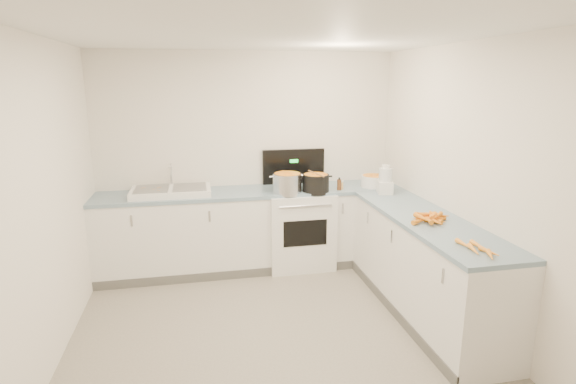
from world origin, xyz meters
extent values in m
cube|color=white|center=(0.00, 1.70, 0.45)|extent=(3.50, 0.60, 0.90)
cube|color=#7895AA|center=(0.00, 1.70, 0.92)|extent=(3.50, 0.62, 0.04)
cube|color=white|center=(1.45, 0.30, 0.45)|extent=(0.60, 2.20, 0.90)
cube|color=#7895AA|center=(1.45, 0.30, 0.92)|extent=(0.62, 2.20, 0.04)
cube|color=white|center=(0.55, 1.68, 0.45)|extent=(0.76, 0.65, 0.90)
cube|color=black|center=(0.55, 1.98, 1.15)|extent=(0.76, 0.05, 0.42)
cube|color=white|center=(-0.90, 1.70, 0.97)|extent=(0.86, 0.52, 0.07)
cube|color=slate|center=(-1.10, 1.70, 1.01)|extent=(0.36, 0.42, 0.01)
cube|color=slate|center=(-0.70, 1.70, 1.01)|extent=(0.36, 0.42, 0.01)
cylinder|color=silver|center=(-0.90, 1.92, 1.13)|extent=(0.03, 0.03, 0.24)
cylinder|color=silver|center=(0.38, 1.53, 1.04)|extent=(0.33, 0.33, 0.24)
cylinder|color=black|center=(0.71, 1.51, 1.03)|extent=(0.39, 0.39, 0.22)
cylinder|color=#AD7A47|center=(0.71, 1.51, 1.15)|extent=(0.09, 0.38, 0.02)
cylinder|color=white|center=(1.44, 1.59, 1.01)|extent=(0.36, 0.36, 0.14)
cylinder|color=#593319|center=(0.99, 1.51, 1.00)|extent=(0.05, 0.05, 0.12)
cylinder|color=#E5B266|center=(1.02, 1.54, 0.98)|extent=(0.05, 0.05, 0.09)
cube|color=white|center=(1.44, 1.26, 1.01)|extent=(0.20, 0.22, 0.14)
cylinder|color=silver|center=(1.44, 1.26, 1.15)|extent=(0.15, 0.15, 0.15)
cylinder|color=white|center=(1.44, 1.26, 1.24)|extent=(0.09, 0.09, 0.03)
cone|color=orange|center=(1.43, 0.15, 0.97)|extent=(0.17, 0.15, 0.05)
cone|color=orange|center=(1.43, 0.25, 0.97)|extent=(0.15, 0.16, 0.05)
cone|color=orange|center=(1.42, 0.18, 0.96)|extent=(0.12, 0.19, 0.05)
cone|color=orange|center=(1.41, 0.22, 0.97)|extent=(0.21, 0.06, 0.05)
cone|color=orange|center=(1.51, 0.25, 0.97)|extent=(0.09, 0.17, 0.05)
cone|color=orange|center=(1.43, 0.17, 0.96)|extent=(0.16, 0.05, 0.04)
cone|color=orange|center=(1.48, 0.24, 0.96)|extent=(0.19, 0.10, 0.04)
cone|color=orange|center=(1.29, 0.16, 0.96)|extent=(0.19, 0.12, 0.05)
cone|color=orange|center=(1.35, 0.30, 0.96)|extent=(0.13, 0.16, 0.05)
cone|color=orange|center=(1.34, 0.20, 0.96)|extent=(0.17, 0.13, 0.04)
cone|color=orange|center=(1.40, 0.09, 0.98)|extent=(0.05, 0.17, 0.04)
cone|color=orange|center=(1.31, 0.16, 0.99)|extent=(0.08, 0.21, 0.05)
cone|color=orange|center=(1.41, 0.23, 1.00)|extent=(0.22, 0.06, 0.05)
cone|color=orange|center=(1.45, 0.24, 1.00)|extent=(0.09, 0.20, 0.05)
cone|color=orange|center=(1.36, 0.14, 0.98)|extent=(0.08, 0.19, 0.04)
cone|color=orange|center=(1.42, 0.22, 0.99)|extent=(0.11, 0.20, 0.04)
cone|color=orange|center=(1.49, 0.23, 0.98)|extent=(0.21, 0.12, 0.05)
cone|color=orange|center=(1.46, 0.17, 1.00)|extent=(0.15, 0.14, 0.04)
cone|color=orange|center=(1.40, -0.67, 0.96)|extent=(0.11, 0.17, 0.04)
cone|color=orange|center=(1.43, -0.61, 0.96)|extent=(0.08, 0.17, 0.04)
cone|color=orange|center=(1.35, -0.55, 0.96)|extent=(0.08, 0.18, 0.04)
cone|color=orange|center=(1.43, -0.49, 0.96)|extent=(0.04, 0.19, 0.04)
cone|color=orange|center=(1.34, -0.43, 0.96)|extent=(0.05, 0.18, 0.04)
cube|color=tan|center=(-1.08, 1.64, 1.02)|extent=(0.03, 0.02, 0.00)
cube|color=tan|center=(-1.02, 1.74, 1.02)|extent=(0.03, 0.03, 0.00)
cube|color=tan|center=(-1.20, 1.73, 1.02)|extent=(0.05, 0.03, 0.00)
cube|color=tan|center=(-1.04, 1.69, 1.02)|extent=(0.01, 0.04, 0.00)
cube|color=tan|center=(-1.02, 1.57, 1.02)|extent=(0.03, 0.04, 0.00)
cube|color=tan|center=(-1.03, 1.72, 1.02)|extent=(0.01, 0.04, 0.00)
cube|color=tan|center=(-1.11, 1.75, 1.01)|extent=(0.04, 0.02, 0.00)
cube|color=tan|center=(-1.14, 1.72, 1.01)|extent=(0.01, 0.04, 0.00)
cube|color=tan|center=(-1.05, 1.70, 1.01)|extent=(0.05, 0.04, 0.00)
camera|label=1|loc=(-0.61, -3.29, 2.15)|focal=28.00mm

